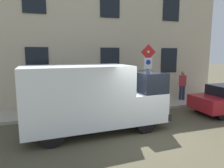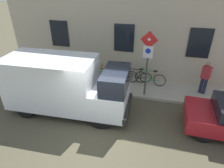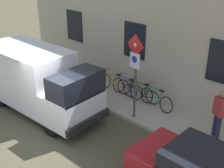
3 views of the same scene
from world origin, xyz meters
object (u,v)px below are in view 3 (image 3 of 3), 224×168
object	(u,v)px
bicycle_blue	(127,88)
litter_bin	(92,87)
sign_post_stacked	(135,66)
bicycle_orange	(114,83)
pedestrian	(219,113)
bicycle_black	(141,93)
delivery_van	(38,80)
bicycle_green	(156,99)

from	to	relation	value
bicycle_blue	litter_bin	world-z (taller)	litter_bin
sign_post_stacked	bicycle_orange	world-z (taller)	sign_post_stacked
pedestrian	bicycle_orange	bearing A→B (deg)	-62.59
bicycle_black	litter_bin	xyz separation A→B (m)	(-1.07, 1.85, 0.08)
delivery_van	bicycle_black	bearing A→B (deg)	47.02
bicycle_blue	pedestrian	size ratio (longest dim) A/B	1.00
bicycle_blue	delivery_van	bearing A→B (deg)	59.80
bicycle_orange	litter_bin	world-z (taller)	litter_bin
bicycle_green	bicycle_black	distance (m)	0.77
bicycle_blue	litter_bin	distance (m)	1.53
bicycle_black	litter_bin	world-z (taller)	litter_bin
delivery_van	sign_post_stacked	bearing A→B (deg)	27.96
sign_post_stacked	delivery_van	bearing A→B (deg)	120.30
pedestrian	bicycle_green	bearing A→B (deg)	-65.48
delivery_van	litter_bin	xyz separation A→B (m)	(2.05, -0.84, -0.74)
bicycle_green	pedestrian	size ratio (longest dim) A/B	1.00
bicycle_blue	pedestrian	distance (m)	4.26
bicycle_blue	bicycle_green	bearing A→B (deg)	-178.65
delivery_van	bicycle_orange	bearing A→B (deg)	67.40
bicycle_blue	litter_bin	xyz separation A→B (m)	(-1.08, 1.08, 0.08)
bicycle_blue	sign_post_stacked	bearing A→B (deg)	139.63
pedestrian	bicycle_black	bearing A→B (deg)	-64.07
pedestrian	litter_bin	distance (m)	5.37
bicycle_green	bicycle_orange	xyz separation A→B (m)	(-0.00, 2.30, 0.00)
bicycle_black	bicycle_blue	bearing A→B (deg)	-7.47
bicycle_blue	bicycle_orange	size ratio (longest dim) A/B	1.00
delivery_van	bicycle_green	bearing A→B (deg)	39.88
litter_bin	bicycle_green	bearing A→B (deg)	-67.61
bicycle_green	pedestrian	bearing A→B (deg)	-178.41
bicycle_green	bicycle_blue	bearing A→B (deg)	7.87
bicycle_black	pedestrian	bearing A→B (deg)	167.78
delivery_van	bicycle_black	distance (m)	4.20
bicycle_black	litter_bin	distance (m)	2.14
sign_post_stacked	delivery_van	xyz separation A→B (m)	(-1.92, 3.28, -0.91)
bicycle_green	bicycle_black	bearing A→B (deg)	7.98
bicycle_green	delivery_van	bearing A→B (deg)	50.06
bicycle_green	bicycle_blue	xyz separation A→B (m)	(-0.00, 1.53, 0.00)
bicycle_orange	litter_bin	size ratio (longest dim) A/B	1.91
pedestrian	bicycle_blue	bearing A→B (deg)	-63.21
sign_post_stacked	bicycle_orange	distance (m)	3.00
litter_bin	bicycle_blue	bearing A→B (deg)	-45.21
bicycle_green	bicycle_black	xyz separation A→B (m)	(-0.00, 0.77, 0.00)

